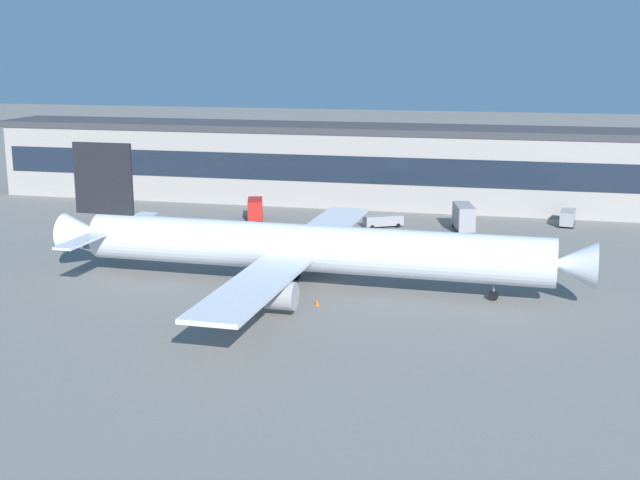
# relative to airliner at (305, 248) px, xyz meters

# --- Properties ---
(ground_plane) EXTENTS (600.00, 600.00, 0.00)m
(ground_plane) POSITION_rel_airliner_xyz_m (2.32, 1.22, -4.84)
(ground_plane) COLOR slate
(terminal_building) EXTENTS (155.54, 14.76, 14.56)m
(terminal_building) POSITION_rel_airliner_xyz_m (2.32, 57.54, 2.47)
(terminal_building) COLOR #9E9993
(terminal_building) RESTS_ON ground_plane
(airliner) EXTENTS (66.64, 57.24, 16.85)m
(airliner) POSITION_rel_airliner_xyz_m (0.00, 0.00, 0.00)
(airliner) COLOR silver
(airliner) RESTS_ON ground_plane
(catering_truck) EXTENTS (4.19, 7.61, 4.15)m
(catering_truck) POSITION_rel_airliner_xyz_m (16.46, 37.61, -2.55)
(catering_truck) COLOR gray
(catering_truck) RESTS_ON ground_plane
(stair_truck) EXTENTS (4.02, 6.44, 3.55)m
(stair_truck) POSITION_rel_airliner_xyz_m (-18.43, 37.57, -2.86)
(stair_truck) COLOR red
(stair_truck) RESTS_ON ground_plane
(belt_loader) EXTENTS (6.54, 4.95, 1.95)m
(belt_loader) POSITION_rel_airliner_xyz_m (3.52, 36.74, -3.68)
(belt_loader) COLOR gray
(belt_loader) RESTS_ON ground_plane
(baggage_tug) EXTENTS (3.75, 2.35, 1.85)m
(baggage_tug) POSITION_rel_airliner_xyz_m (-49.27, 40.14, -3.75)
(baggage_tug) COLOR red
(baggage_tug) RESTS_ON ground_plane
(crew_van) EXTENTS (2.73, 5.40, 2.55)m
(crew_van) POSITION_rel_airliner_xyz_m (32.82, 44.83, -3.38)
(crew_van) COLOR gray
(crew_van) RESTS_ON ground_plane
(traffic_cone_0) EXTENTS (0.55, 0.55, 0.68)m
(traffic_cone_0) POSITION_rel_airliner_xyz_m (3.27, -7.25, -4.50)
(traffic_cone_0) COLOR #F2590C
(traffic_cone_0) RESTS_ON ground_plane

